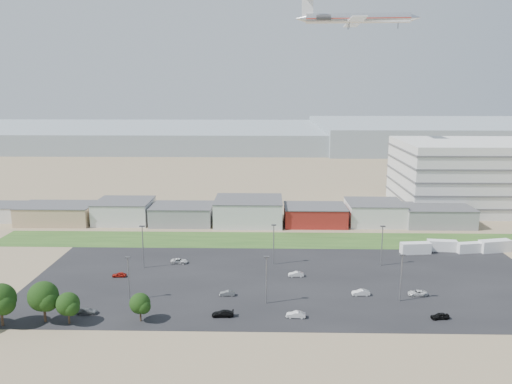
{
  "coord_description": "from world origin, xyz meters",
  "views": [
    {
      "loc": [
        0.02,
        -90.05,
        44.52
      ],
      "look_at": [
        -2.44,
        22.0,
        20.9
      ],
      "focal_mm": 35.0,
      "sensor_mm": 36.0,
      "label": 1
    }
  ],
  "objects_px": {
    "parked_car_0": "(417,293)",
    "parked_car_10": "(88,311)",
    "box_trailer_a": "(415,248)",
    "parked_car_7": "(296,274)",
    "parked_car_9": "(179,261)",
    "parked_car_13": "(296,315)",
    "airliner": "(358,18)",
    "parked_car_2": "(440,316)",
    "parked_car_3": "(223,313)",
    "parked_car_1": "(361,293)",
    "parked_car_4": "(227,293)",
    "parked_car_5": "(119,275)"
  },
  "relations": [
    {
      "from": "parked_car_7",
      "to": "parked_car_10",
      "type": "distance_m",
      "value": 47.81
    },
    {
      "from": "parked_car_3",
      "to": "parked_car_4",
      "type": "xyz_separation_m",
      "value": [
        0.08,
        10.09,
        -0.08
      ]
    },
    {
      "from": "parked_car_9",
      "to": "parked_car_13",
      "type": "xyz_separation_m",
      "value": [
        28.32,
        -30.43,
        0.02
      ]
    },
    {
      "from": "parked_car_2",
      "to": "parked_car_0",
      "type": "bearing_deg",
      "value": 177.54
    },
    {
      "from": "parked_car_1",
      "to": "parked_car_3",
      "type": "xyz_separation_m",
      "value": [
        -29.22,
        -10.9,
        -0.01
      ]
    },
    {
      "from": "airliner",
      "to": "parked_car_3",
      "type": "relative_size",
      "value": 10.92
    },
    {
      "from": "parked_car_3",
      "to": "parked_car_5",
      "type": "height_order",
      "value": "parked_car_3"
    },
    {
      "from": "parked_car_4",
      "to": "parked_car_1",
      "type": "bearing_deg",
      "value": 91.2
    },
    {
      "from": "parked_car_9",
      "to": "parked_car_10",
      "type": "height_order",
      "value": "parked_car_9"
    },
    {
      "from": "parked_car_3",
      "to": "parked_car_1",
      "type": "bearing_deg",
      "value": 108.83
    },
    {
      "from": "parked_car_3",
      "to": "parked_car_4",
      "type": "relative_size",
      "value": 1.3
    },
    {
      "from": "parked_car_2",
      "to": "parked_car_5",
      "type": "bearing_deg",
      "value": -114.47
    },
    {
      "from": "parked_car_2",
      "to": "parked_car_5",
      "type": "height_order",
      "value": "parked_car_2"
    },
    {
      "from": "parked_car_0",
      "to": "parked_car_10",
      "type": "relative_size",
      "value": 1.02
    },
    {
      "from": "parked_car_0",
      "to": "parked_car_10",
      "type": "height_order",
      "value": "parked_car_10"
    },
    {
      "from": "parked_car_10",
      "to": "airliner",
      "type": "bearing_deg",
      "value": -33.06
    },
    {
      "from": "airliner",
      "to": "parked_car_4",
      "type": "relative_size",
      "value": 14.19
    },
    {
      "from": "parked_car_3",
      "to": "parked_car_13",
      "type": "xyz_separation_m",
      "value": [
        14.46,
        -0.15,
        -0.01
      ]
    },
    {
      "from": "parked_car_0",
      "to": "parked_car_10",
      "type": "xyz_separation_m",
      "value": [
        -68.78,
        -10.51,
        0.02
      ]
    },
    {
      "from": "parked_car_3",
      "to": "parked_car_7",
      "type": "relative_size",
      "value": 1.18
    },
    {
      "from": "parked_car_5",
      "to": "parked_car_13",
      "type": "xyz_separation_m",
      "value": [
        41.07,
        -20.6,
        0.06
      ]
    },
    {
      "from": "parked_car_3",
      "to": "parked_car_13",
      "type": "relative_size",
      "value": 1.14
    },
    {
      "from": "box_trailer_a",
      "to": "parked_car_13",
      "type": "xyz_separation_m",
      "value": [
        -34.84,
        -39.56,
        -0.89
      ]
    },
    {
      "from": "box_trailer_a",
      "to": "parked_car_0",
      "type": "distance_m",
      "value": 29.37
    },
    {
      "from": "parked_car_2",
      "to": "parked_car_3",
      "type": "xyz_separation_m",
      "value": [
        -42.65,
        0.17,
        0.02
      ]
    },
    {
      "from": "parked_car_2",
      "to": "parked_car_13",
      "type": "xyz_separation_m",
      "value": [
        -28.19,
        0.02,
        0.01
      ]
    },
    {
      "from": "parked_car_7",
      "to": "parked_car_0",
      "type": "bearing_deg",
      "value": 66.11
    },
    {
      "from": "parked_car_5",
      "to": "parked_car_13",
      "type": "relative_size",
      "value": 0.88
    },
    {
      "from": "parked_car_1",
      "to": "parked_car_0",
      "type": "bearing_deg",
      "value": 88.33
    },
    {
      "from": "parked_car_2",
      "to": "parked_car_7",
      "type": "xyz_separation_m",
      "value": [
        -26.93,
        21.8,
        -0.01
      ]
    },
    {
      "from": "parked_car_2",
      "to": "parked_car_13",
      "type": "relative_size",
      "value": 0.95
    },
    {
      "from": "parked_car_5",
      "to": "parked_car_13",
      "type": "height_order",
      "value": "parked_car_13"
    },
    {
      "from": "parked_car_13",
      "to": "parked_car_2",
      "type": "bearing_deg",
      "value": 94.26
    },
    {
      "from": "box_trailer_a",
      "to": "parked_car_9",
      "type": "distance_m",
      "value": 63.82
    },
    {
      "from": "parked_car_7",
      "to": "parked_car_9",
      "type": "relative_size",
      "value": 0.84
    },
    {
      "from": "parked_car_1",
      "to": "parked_car_2",
      "type": "distance_m",
      "value": 17.4
    },
    {
      "from": "parked_car_0",
      "to": "parked_car_5",
      "type": "distance_m",
      "value": 68.83
    },
    {
      "from": "parked_car_2",
      "to": "parked_car_4",
      "type": "relative_size",
      "value": 1.07
    },
    {
      "from": "parked_car_3",
      "to": "parked_car_7",
      "type": "distance_m",
      "value": 26.74
    },
    {
      "from": "parked_car_1",
      "to": "parked_car_4",
      "type": "height_order",
      "value": "parked_car_1"
    },
    {
      "from": "parked_car_4",
      "to": "parked_car_7",
      "type": "bearing_deg",
      "value": 126.04
    },
    {
      "from": "airliner",
      "to": "parked_car_5",
      "type": "height_order",
      "value": "airliner"
    },
    {
      "from": "parked_car_1",
      "to": "parked_car_4",
      "type": "bearing_deg",
      "value": -91.01
    },
    {
      "from": "parked_car_7",
      "to": "parked_car_4",
      "type": "bearing_deg",
      "value": -55.29
    },
    {
      "from": "airliner",
      "to": "parked_car_10",
      "type": "height_order",
      "value": "airliner"
    },
    {
      "from": "parked_car_4",
      "to": "parked_car_9",
      "type": "height_order",
      "value": "parked_car_9"
    },
    {
      "from": "parked_car_3",
      "to": "parked_car_2",
      "type": "bearing_deg",
      "value": 88.15
    },
    {
      "from": "parked_car_1",
      "to": "parked_car_3",
      "type": "bearing_deg",
      "value": -72.15
    },
    {
      "from": "parked_car_2",
      "to": "parked_car_1",
      "type": "bearing_deg",
      "value": -137.39
    },
    {
      "from": "parked_car_1",
      "to": "parked_car_9",
      "type": "relative_size",
      "value": 0.89
    }
  ]
}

